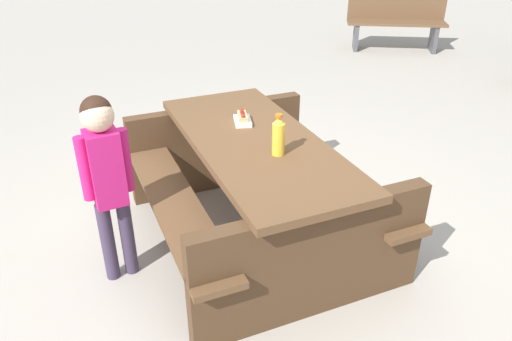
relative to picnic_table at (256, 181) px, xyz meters
The scene contains 6 objects.
ground_plane 0.44m from the picnic_table, ahead, with size 30.00×30.00×0.00m, color #ADA599.
picnic_table is the anchor object (origin of this frame).
soda_bottle 0.49m from the picnic_table, behind, with size 0.08×0.08×0.25m.
hotdog_tray 0.44m from the picnic_table, 12.71° to the right, with size 0.21×0.17×0.08m.
child_in_coat 0.98m from the picnic_table, 83.21° to the left, with size 0.19×0.29×1.18m.
park_bench_mid 5.49m from the picnic_table, 55.45° to the right, with size 1.24×1.43×0.85m.
Camera 1 is at (-2.39, 1.49, 2.06)m, focal length 34.44 mm.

